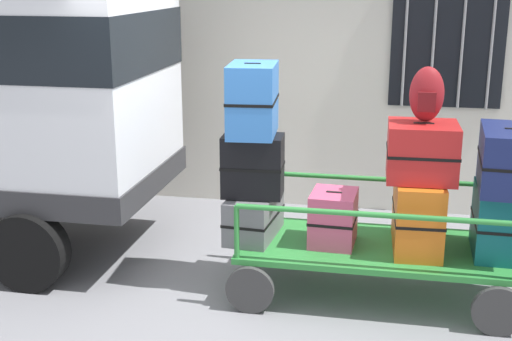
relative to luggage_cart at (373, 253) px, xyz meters
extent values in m
plane|color=gray|center=(-1.14, -0.09, -0.37)|extent=(40.00, 40.00, 0.00)
cube|color=black|center=(0.65, 2.24, 1.63)|extent=(1.20, 0.04, 1.50)
cylinder|color=gray|center=(0.20, 2.20, 1.63)|extent=(0.03, 0.03, 1.50)
cylinder|color=gray|center=(0.50, 2.20, 1.63)|extent=(0.03, 0.03, 1.50)
cylinder|color=gray|center=(0.80, 2.20, 1.63)|extent=(0.03, 0.03, 1.50)
cylinder|color=gray|center=(1.10, 2.20, 1.63)|extent=(0.03, 0.03, 1.50)
cylinder|color=black|center=(-2.93, -0.48, -0.02)|extent=(0.70, 0.22, 0.70)
cube|color=#2D8438|center=(0.00, 0.00, 0.05)|extent=(2.24, 1.06, 0.05)
cylinder|color=#383838|center=(0.96, -0.55, -0.17)|extent=(0.40, 0.06, 0.40)
cylinder|color=#383838|center=(0.96, 0.55, -0.17)|extent=(0.40, 0.06, 0.40)
cylinder|color=#383838|center=(-0.96, -0.55, -0.17)|extent=(0.40, 0.06, 0.40)
cylinder|color=#383838|center=(-0.96, 0.55, -0.17)|extent=(0.40, 0.06, 0.40)
cylinder|color=#2D8438|center=(1.08, 0.49, 0.30)|extent=(0.04, 0.04, 0.44)
cylinder|color=#2D8438|center=(-1.08, -0.49, 0.30)|extent=(0.04, 0.04, 0.44)
cylinder|color=#2D8438|center=(-1.08, 0.49, 0.30)|extent=(0.04, 0.04, 0.44)
cylinder|color=#2D8438|center=(0.00, -0.49, 0.52)|extent=(2.16, 0.04, 0.04)
cylinder|color=#2D8438|center=(0.00, 0.49, 0.52)|extent=(2.16, 0.04, 0.04)
cube|color=slate|center=(-1.04, 0.01, 0.27)|extent=(0.43, 0.71, 0.38)
cube|color=black|center=(-1.04, 0.01, 0.27)|extent=(0.44, 0.73, 0.02)
cube|color=black|center=(-1.04, 0.01, 0.45)|extent=(0.13, 0.04, 0.02)
cube|color=black|center=(-1.04, -0.03, 0.73)|extent=(0.52, 0.35, 0.53)
cube|color=black|center=(-1.04, -0.03, 0.73)|extent=(0.53, 0.36, 0.02)
cube|color=black|center=(-1.04, -0.03, 0.99)|extent=(0.16, 0.04, 0.02)
cube|color=#3372C6|center=(-1.04, -0.03, 1.29)|extent=(0.42, 0.61, 0.59)
cube|color=black|center=(-1.04, -0.03, 1.29)|extent=(0.43, 0.62, 0.02)
cube|color=black|center=(-1.04, -0.03, 1.59)|extent=(0.13, 0.04, 0.02)
cube|color=#CC4C72|center=(-0.35, -0.02, 0.31)|extent=(0.39, 0.46, 0.45)
cube|color=black|center=(-0.35, -0.02, 0.31)|extent=(0.40, 0.47, 0.02)
cube|color=black|center=(-0.35, -0.02, 0.53)|extent=(0.13, 0.04, 0.02)
cube|color=orange|center=(0.35, 0.03, 0.38)|extent=(0.41, 0.79, 0.60)
cube|color=black|center=(0.35, 0.03, 0.38)|extent=(0.42, 0.80, 0.02)
cube|color=black|center=(0.35, 0.03, 0.68)|extent=(0.13, 0.04, 0.02)
cube|color=#B21E1E|center=(0.35, -0.01, 0.92)|extent=(0.56, 0.52, 0.46)
cube|color=black|center=(0.35, -0.01, 0.92)|extent=(0.57, 0.53, 0.02)
cube|color=black|center=(0.35, -0.01, 1.14)|extent=(0.16, 0.03, 0.02)
cube|color=#0F5960|center=(1.04, 0.01, 0.36)|extent=(0.50, 0.63, 0.56)
cube|color=black|center=(1.04, 0.01, 0.36)|extent=(0.51, 0.64, 0.02)
cube|color=black|center=(1.04, 0.01, 0.63)|extent=(0.16, 0.03, 0.02)
cube|color=navy|center=(1.04, -0.03, 0.89)|extent=(0.53, 0.76, 0.49)
cube|color=black|center=(1.04, -0.03, 0.89)|extent=(0.54, 0.77, 0.02)
ellipsoid|color=maroon|center=(0.35, 0.03, 1.37)|extent=(0.27, 0.19, 0.44)
cube|color=maroon|center=(0.35, -0.06, 1.33)|extent=(0.14, 0.06, 0.15)
camera|label=1|loc=(0.08, -5.54, 2.29)|focal=48.40mm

